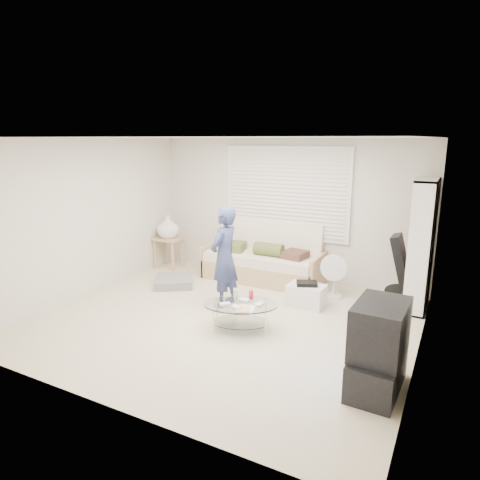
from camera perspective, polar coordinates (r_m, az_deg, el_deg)
The scene contains 13 objects.
ground at distance 6.12m, azimuth -2.03°, elevation -10.61°, with size 5.00×5.00×0.00m, color #C1B496.
room_shell at distance 6.07m, azimuth 0.08°, elevation 5.26°, with size 5.02×4.52×2.51m.
window_blinds at distance 7.64m, azimuth 6.09°, elevation 6.25°, with size 2.32×0.08×1.62m.
futon_sofa at distance 7.69m, azimuth 3.12°, elevation -2.84°, with size 2.13×0.86×1.04m.
grey_floor_pillow at distance 7.54m, azimuth -8.79°, elevation -5.47°, with size 0.63×0.63×0.14m, color slate.
side_table at distance 8.41m, azimuth -9.57°, elevation 1.47°, with size 0.53×0.43×1.05m.
bookshelf at distance 6.77m, azimuth 23.00°, elevation -0.68°, with size 0.31×0.81×1.93m.
guitar_case at distance 6.82m, azimuth 20.78°, elevation -4.56°, with size 0.44×0.41×1.09m.
floor_fan at distance 6.99m, azimuth 12.48°, elevation -4.24°, with size 0.44×0.29×0.71m.
storage_bin at distance 6.62m, azimuth 8.84°, elevation -7.23°, with size 0.56×0.40×0.38m.
tv_unit at distance 4.60m, azimuth 17.95°, elevation -13.56°, with size 0.50×0.87×0.93m.
coffee_table at distance 5.71m, azimuth 0.08°, elevation -9.16°, with size 1.15×0.96×0.49m.
standing_person at distance 6.38m, azimuth -2.10°, elevation -2.33°, with size 0.56×0.37×1.53m, color navy.
Camera 1 is at (2.78, -4.85, 2.49)m, focal length 32.00 mm.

